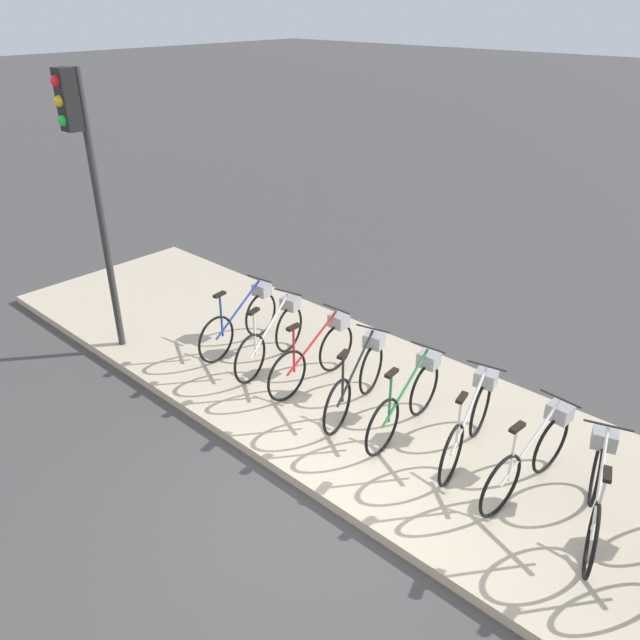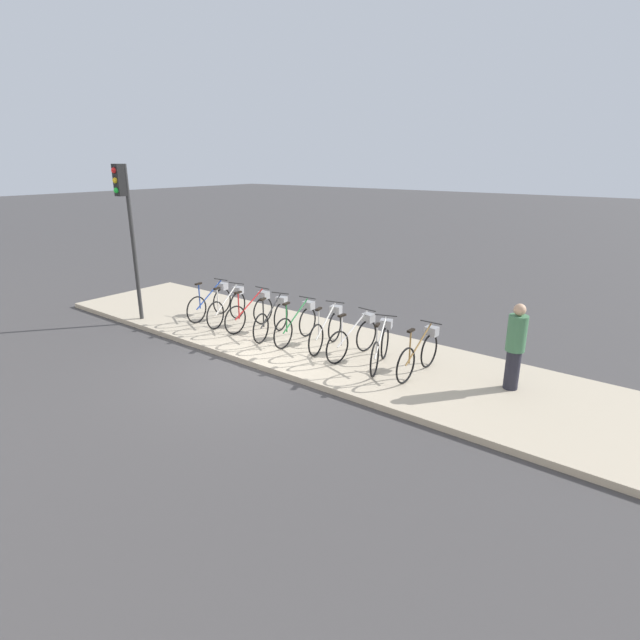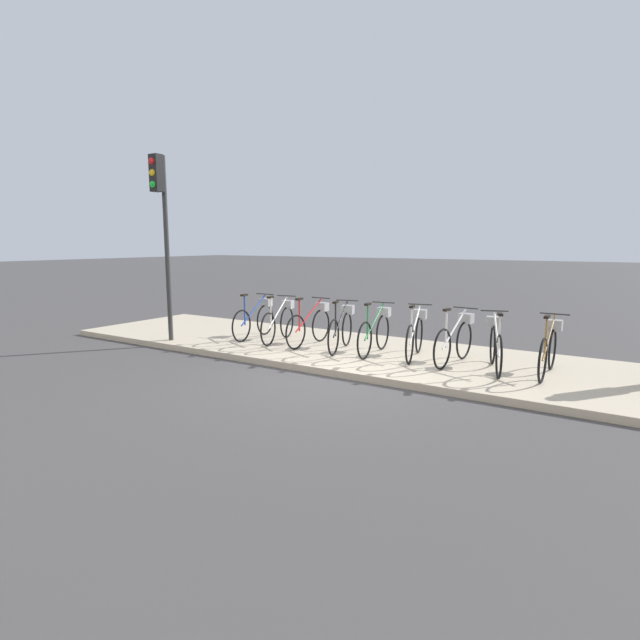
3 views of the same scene
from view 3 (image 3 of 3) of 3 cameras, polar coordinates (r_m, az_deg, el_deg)
The scene contains 12 objects.
ground_plane at distance 8.43m, azimuth 1.85°, elevation -6.60°, with size 120.00×120.00×0.00m, color #423F3F.
sidewalk at distance 9.85m, azimuth 6.80°, elevation -4.03°, with size 14.54×3.34×0.12m.
parked_bicycle_0 at distance 11.29m, azimuth -7.33°, elevation 0.24°, with size 0.46×1.66×1.03m.
parked_bicycle_1 at distance 10.84m, azimuth -4.64°, elevation -0.07°, with size 0.53×1.64×1.03m.
parked_bicycle_2 at distance 10.43m, azimuth -1.02°, elevation -0.40°, with size 0.46×1.67×1.03m.
parked_bicycle_3 at distance 9.94m, azimuth 2.51°, elevation -0.86°, with size 0.56×1.63×1.03m.
parked_bicycle_4 at distance 9.67m, azimuth 6.40°, elevation -1.19°, with size 0.46×1.67×1.03m.
parked_bicycle_5 at distance 9.46m, azimuth 10.87°, elevation -1.52°, with size 0.51×1.65×1.03m.
parked_bicycle_6 at distance 9.14m, azimuth 15.27°, elevation -2.03°, with size 0.46×1.67×1.03m.
parked_bicycle_7 at distance 8.87m, azimuth 19.40°, elevation -2.56°, with size 0.66×1.59×1.03m.
parked_bicycle_8 at distance 8.85m, azimuth 24.70°, elevation -2.89°, with size 0.46×1.67×1.03m.
traffic_light at distance 11.22m, azimuth -17.70°, elevation 11.88°, with size 0.24×0.40×3.92m.
Camera 3 is at (4.11, -7.01, 2.24)m, focal length 28.00 mm.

